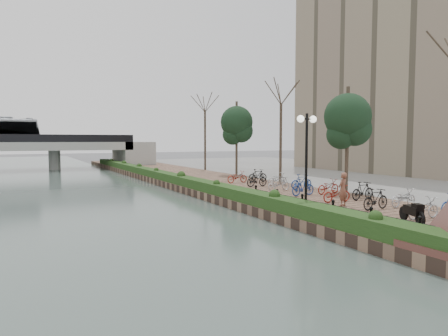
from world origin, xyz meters
TOP-DOWN VIEW (x-y plane):
  - ground at (0.00, 0.00)m, footprint 220.00×220.00m
  - promenade at (4.00, 17.50)m, footprint 8.00×75.00m
  - inland_pavement at (20.00, 17.50)m, footprint 24.00×75.00m
  - hedge at (0.60, 20.00)m, footprint 1.10×56.00m
  - chain_fence at (1.40, 2.00)m, footprint 0.10×14.10m
  - lamppost at (1.39, 4.74)m, footprint 1.02×0.32m
  - motorcycle at (3.44, 0.85)m, footprint 1.05×1.57m
  - pedestrian at (4.00, 5.16)m, footprint 0.71×0.59m
  - bicycle_parking at (5.49, 8.86)m, footprint 2.40×17.32m
  - street_trees at (8.00, 12.68)m, footprint 3.20×37.12m

SIDE VIEW (x-z plane):
  - ground at x=0.00m, z-range 0.00..0.00m
  - promenade at x=4.00m, z-range 0.00..0.50m
  - inland_pavement at x=20.00m, z-range 0.00..0.50m
  - hedge at x=0.60m, z-range 0.50..1.10m
  - chain_fence at x=1.40m, z-range 0.50..1.20m
  - motorcycle at x=3.44m, z-range 0.50..1.44m
  - bicycle_parking at x=5.49m, z-range 0.47..1.47m
  - pedestrian at x=4.00m, z-range 0.50..2.16m
  - street_trees at x=8.00m, z-range 0.29..7.09m
  - lamppost at x=1.39m, z-range 1.51..5.93m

